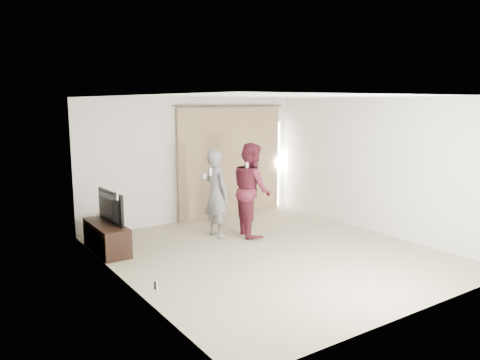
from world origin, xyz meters
The scene contains 10 objects.
floor centered at (0.00, 0.00, 0.00)m, with size 5.50×5.50×0.00m, color tan.
wall_back centered at (0.00, 2.75, 1.30)m, with size 5.00×0.04×2.60m, color white.
wall_left centered at (-2.50, 0.00, 1.30)m, with size 0.04×5.50×2.60m.
ceiling centered at (0.00, 0.00, 2.60)m, with size 5.00×5.50×0.01m, color white.
curtain centered at (0.91, 2.68, 1.20)m, with size 2.80×0.11×2.46m.
tv_console centered at (-2.27, 1.66, 0.24)m, with size 0.44×1.26×0.49m, color black.
tv centered at (-2.27, 1.66, 0.76)m, with size 0.96×0.13×0.55m, color black.
scratching_post centered at (-2.10, 2.40, 0.20)m, with size 0.38×0.38×0.51m.
person_man centered at (-0.24, 1.39, 0.83)m, with size 0.44×0.63×1.65m.
person_woman centered at (0.36, 1.10, 0.89)m, with size 0.89×1.01×1.77m.
Camera 1 is at (-4.65, -5.99, 2.52)m, focal length 35.00 mm.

